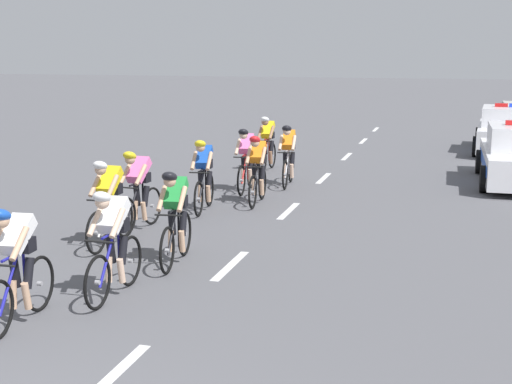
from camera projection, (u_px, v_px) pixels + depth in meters
The scene contains 12 objects.
lane_markings_centre at pixel (308, 193), 16.90m from camera, with size 0.14×29.60×0.01m.
cyclist_lead at pixel (16, 264), 8.67m from camera, with size 0.43×1.72×1.56m.
cyclist_second at pixel (113, 241), 9.67m from camera, with size 0.42×1.72×1.56m.
cyclist_third at pixel (175, 216), 11.15m from camera, with size 0.45×1.72×1.56m.
cyclist_fourth at pixel (109, 202), 12.17m from camera, with size 0.42×1.72×1.56m.
cyclist_fifth at pixel (138, 189), 13.25m from camera, with size 0.44×1.72×1.56m.
cyclist_sixth at pixel (257, 169), 15.52m from camera, with size 0.43×1.72×1.56m.
cyclist_seventh at pixel (204, 174), 14.83m from camera, with size 0.46×1.72×1.56m.
cyclist_eighth at pixel (246, 159), 16.86m from camera, with size 0.43×1.72×1.56m.
cyclist_ninth at pixel (288, 154), 17.60m from camera, with size 0.44×1.72×1.56m.
cyclist_tenth at pixel (267, 143), 19.77m from camera, with size 0.42×1.72×1.56m.
police_car_second at pixel (507, 131), 23.41m from camera, with size 2.17×4.48×1.59m.
Camera 1 is at (3.31, -3.66, 3.33)m, focal length 50.50 mm.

